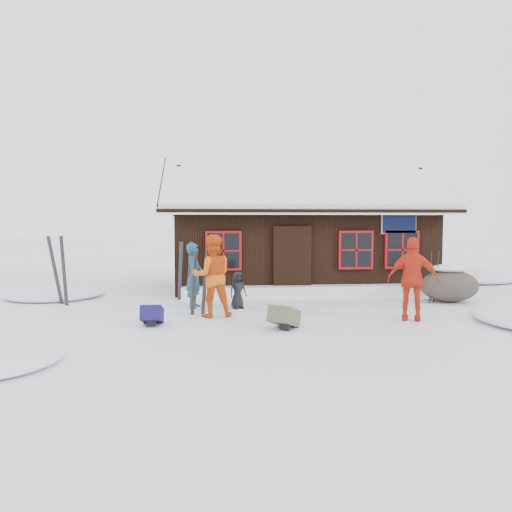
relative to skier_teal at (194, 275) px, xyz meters
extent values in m
plane|color=white|center=(1.89, -0.77, -0.82)|extent=(120.00, 120.00, 0.00)
cube|color=black|center=(3.39, 4.23, 0.43)|extent=(8.00, 5.00, 2.50)
cube|color=black|center=(3.39, 2.75, 2.53)|extent=(8.90, 3.14, 1.88)
cube|color=black|center=(3.39, 5.70, 2.53)|extent=(8.90, 3.14, 1.88)
cube|color=white|center=(3.39, 2.75, 2.67)|extent=(8.72, 3.07, 1.86)
cube|color=white|center=(3.39, 5.70, 2.67)|extent=(8.72, 3.07, 1.86)
cube|color=white|center=(3.39, 4.23, 3.40)|extent=(8.81, 0.22, 0.14)
cube|color=silver|center=(3.39, 1.28, 1.66)|extent=(8.90, 0.10, 0.20)
cube|color=black|center=(2.79, 1.68, 0.18)|extent=(1.00, 0.10, 2.00)
cube|color=black|center=(5.99, 1.65, 1.33)|extent=(1.00, 0.06, 0.60)
cube|color=maroon|center=(0.79, 1.67, 0.53)|extent=(1.04, 0.10, 1.14)
cube|color=black|center=(0.79, 1.63, 0.53)|extent=(0.90, 0.04, 1.00)
cube|color=maroon|center=(4.69, 1.67, 0.53)|extent=(1.04, 0.10, 1.14)
cube|color=black|center=(4.69, 1.63, 0.53)|extent=(0.90, 0.04, 1.00)
cube|color=maroon|center=(6.09, 1.67, 0.53)|extent=(1.04, 0.10, 1.14)
cube|color=black|center=(6.09, 1.63, 0.53)|extent=(0.90, 0.04, 1.00)
cube|color=white|center=(3.39, 1.48, -0.65)|extent=(7.60, 0.60, 0.35)
ellipsoid|color=white|center=(-4.11, 2.23, -0.82)|extent=(2.80, 2.80, 0.34)
ellipsoid|color=white|center=(9.89, 5.23, -0.82)|extent=(4.00, 4.00, 0.48)
imported|color=navy|center=(0.00, 0.00, 0.00)|extent=(0.54, 0.69, 1.65)
imported|color=#D44E0E|center=(0.44, -1.25, 0.12)|extent=(1.00, 0.82, 1.90)
imported|color=red|center=(4.83, -2.16, 0.10)|extent=(1.17, 0.84, 1.85)
imported|color=black|center=(1.09, -0.24, -0.36)|extent=(0.54, 0.47, 0.94)
ellipsoid|color=#474039|center=(6.89, 0.25, -0.39)|extent=(1.58, 1.19, 0.87)
ellipsoid|color=white|center=(6.89, 0.25, -0.01)|extent=(1.00, 0.72, 0.22)
cube|color=black|center=(0.02, -0.93, -0.10)|extent=(0.19, 0.11, 1.55)
cube|color=black|center=(0.27, -0.89, -0.10)|extent=(0.20, 0.07, 1.55)
cube|color=black|center=(-3.69, 0.92, 0.06)|extent=(0.42, 0.09, 1.87)
cube|color=black|center=(-3.42, 0.76, 0.06)|extent=(0.28, 0.34, 1.87)
cube|color=black|center=(-0.43, 1.37, -0.04)|extent=(0.17, 0.14, 1.68)
cube|color=black|center=(-0.18, 1.48, -0.04)|extent=(0.21, 0.07, 1.68)
cylinder|color=black|center=(6.31, 0.17, -0.14)|extent=(0.10, 0.13, 1.44)
cylinder|color=black|center=(6.47, 0.17, -0.14)|extent=(0.10, 0.13, 1.44)
cube|color=#161149|center=(-0.83, -2.08, -0.67)|extent=(0.45, 0.59, 0.31)
cube|color=#4F5039|center=(1.89, -2.68, -0.65)|extent=(0.74, 0.79, 0.34)
camera|label=1|loc=(0.37, -12.66, 1.37)|focal=35.00mm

